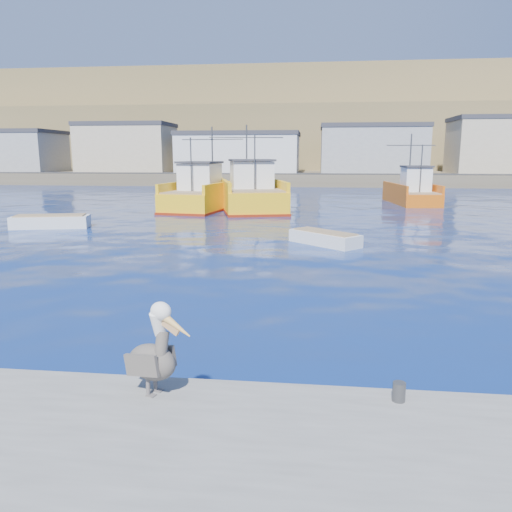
{
  "coord_description": "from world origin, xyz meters",
  "views": [
    {
      "loc": [
        1.65,
        -10.64,
        4.19
      ],
      "look_at": [
        -0.12,
        4.48,
        1.11
      ],
      "focal_mm": 35.0,
      "sensor_mm": 36.0,
      "label": 1
    }
  ],
  "objects_px": {
    "skiff_left": "(51,223)",
    "pelican": "(154,355)",
    "skiff_mid": "(325,239)",
    "boat_orange": "(412,192)",
    "trawler_yellow_a": "(207,195)",
    "trawler_yellow_b": "(249,194)"
  },
  "relations": [
    {
      "from": "skiff_mid",
      "to": "boat_orange",
      "type": "bearing_deg",
      "value": 69.77
    },
    {
      "from": "trawler_yellow_a",
      "to": "skiff_mid",
      "type": "distance_m",
      "value": 18.28
    },
    {
      "from": "boat_orange",
      "to": "pelican",
      "type": "xyz_separation_m",
      "value": [
        -10.91,
        -38.32,
        0.13
      ]
    },
    {
      "from": "skiff_mid",
      "to": "pelican",
      "type": "distance_m",
      "value": 16.96
    },
    {
      "from": "skiff_left",
      "to": "pelican",
      "type": "xyz_separation_m",
      "value": [
        12.98,
        -20.49,
        0.85
      ]
    },
    {
      "from": "pelican",
      "to": "trawler_yellow_b",
      "type": "bearing_deg",
      "value": 94.92
    },
    {
      "from": "skiff_left",
      "to": "skiff_mid",
      "type": "xyz_separation_m",
      "value": [
        15.92,
        -3.81,
        -0.05
      ]
    },
    {
      "from": "trawler_yellow_a",
      "to": "skiff_mid",
      "type": "bearing_deg",
      "value": -59.96
    },
    {
      "from": "trawler_yellow_a",
      "to": "trawler_yellow_b",
      "type": "distance_m",
      "value": 3.4
    },
    {
      "from": "trawler_yellow_b",
      "to": "boat_orange",
      "type": "height_order",
      "value": "trawler_yellow_b"
    },
    {
      "from": "boat_orange",
      "to": "skiff_mid",
      "type": "bearing_deg",
      "value": -110.23
    },
    {
      "from": "trawler_yellow_a",
      "to": "boat_orange",
      "type": "distance_m",
      "value": 18.08
    },
    {
      "from": "trawler_yellow_a",
      "to": "pelican",
      "type": "distance_m",
      "value": 33.08
    },
    {
      "from": "trawler_yellow_a",
      "to": "pelican",
      "type": "relative_size",
      "value": 7.86
    },
    {
      "from": "trawler_yellow_a",
      "to": "skiff_left",
      "type": "height_order",
      "value": "trawler_yellow_a"
    },
    {
      "from": "skiff_mid",
      "to": "trawler_yellow_a",
      "type": "bearing_deg",
      "value": 120.04
    },
    {
      "from": "trawler_yellow_b",
      "to": "skiff_mid",
      "type": "bearing_deg",
      "value": -70.44
    },
    {
      "from": "skiff_left",
      "to": "pelican",
      "type": "relative_size",
      "value": 2.99
    },
    {
      "from": "trawler_yellow_a",
      "to": "trawler_yellow_b",
      "type": "relative_size",
      "value": 0.89
    },
    {
      "from": "trawler_yellow_b",
      "to": "skiff_left",
      "type": "height_order",
      "value": "trawler_yellow_b"
    },
    {
      "from": "trawler_yellow_b",
      "to": "skiff_mid",
      "type": "height_order",
      "value": "trawler_yellow_b"
    },
    {
      "from": "trawler_yellow_a",
      "to": "skiff_mid",
      "type": "xyz_separation_m",
      "value": [
        9.14,
        -15.81,
        -0.8
      ]
    }
  ]
}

